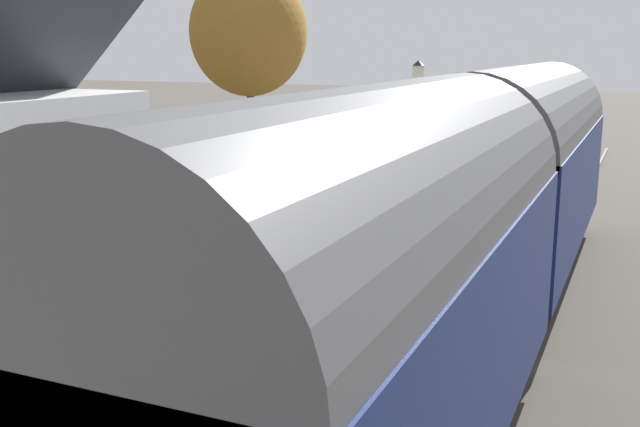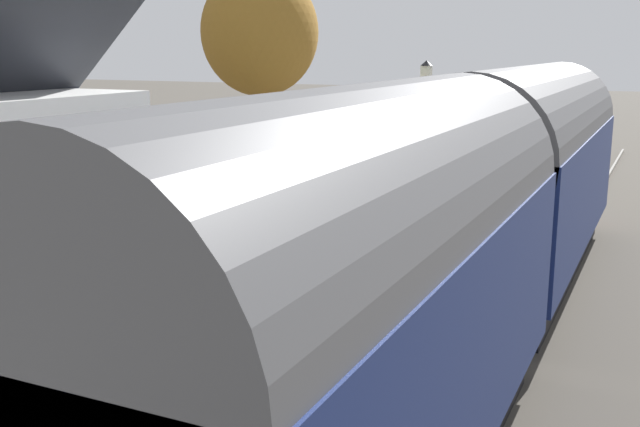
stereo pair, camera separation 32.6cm
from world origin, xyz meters
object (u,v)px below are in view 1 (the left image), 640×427
(bench_platform_end, at_px, (395,159))
(planter_edge_far, at_px, (320,165))
(bench_near_building, at_px, (290,205))
(planter_by_door, at_px, (314,149))
(tree_distant, at_px, (249,32))
(planter_edge_near, at_px, (345,152))
(planter_bench_left, at_px, (348,211))
(planter_bench_right, at_px, (258,235))
(bench_mid_platform, at_px, (328,186))
(planter_corner_building, at_px, (185,199))
(station_sign_board, at_px, (20,314))
(lamp_post_platform, at_px, (417,100))
(planter_under_sign, at_px, (133,226))
(train, at_px, (473,206))

(bench_platform_end, relative_size, planter_edge_far, 1.98)
(bench_near_building, relative_size, planter_by_door, 1.32)
(tree_distant, bearing_deg, planter_edge_near, -98.63)
(planter_bench_left, height_order, planter_bench_right, planter_bench_right)
(bench_mid_platform, bearing_deg, planter_edge_near, 18.09)
(planter_edge_near, distance_m, planter_bench_right, 11.34)
(planter_by_door, height_order, planter_corner_building, planter_by_door)
(planter_edge_near, height_order, station_sign_board, station_sign_board)
(planter_edge_far, height_order, planter_bench_right, planter_bench_right)
(planter_by_door, bearing_deg, bench_platform_end, -100.34)
(bench_near_building, relative_size, planter_edge_far, 1.96)
(bench_mid_platform, height_order, lamp_post_platform, lamp_post_platform)
(planter_edge_near, bearing_deg, planter_corner_building, 176.30)
(lamp_post_platform, bearing_deg, bench_mid_platform, 151.54)
(bench_mid_platform, distance_m, planter_bench_left, 2.63)
(bench_platform_end, relative_size, planter_under_sign, 2.00)
(lamp_post_platform, height_order, station_sign_board, lamp_post_platform)
(bench_platform_end, relative_size, planter_corner_building, 1.91)
(planter_edge_far, bearing_deg, bench_mid_platform, -154.00)
(lamp_post_platform, xyz_separation_m, tree_distant, (4.01, 7.08, 1.81))
(bench_near_building, relative_size, planter_bench_left, 1.71)
(bench_near_building, distance_m, planter_bench_left, 1.27)
(planter_edge_far, relative_size, station_sign_board, 0.46)
(planter_edge_far, distance_m, planter_corner_building, 6.49)
(planter_by_door, xyz_separation_m, planter_bench_left, (-7.53, -4.16, -0.16))
(planter_edge_far, xyz_separation_m, tree_distant, (2.38, 3.64, 3.92))
(train, relative_size, lamp_post_platform, 5.31)
(planter_edge_far, height_order, planter_edge_near, planter_edge_near)
(train, bearing_deg, planter_edge_far, 36.63)
(planter_edge_far, height_order, planter_by_door, planter_by_door)
(planter_under_sign, relative_size, planter_bench_left, 0.87)
(bench_mid_platform, bearing_deg, planter_by_door, 27.41)
(bench_near_building, xyz_separation_m, planter_under_sign, (-2.40, 2.17, -0.15))
(planter_by_door, distance_m, planter_under_sign, 10.09)
(bench_platform_end, xyz_separation_m, planter_by_door, (0.52, 2.84, 0.10))
(station_sign_board, relative_size, tree_distant, 0.21)
(bench_near_building, xyz_separation_m, tree_distant, (8.92, 5.83, 3.71))
(bench_near_building, distance_m, station_sign_board, 8.84)
(station_sign_board, bearing_deg, planter_edge_near, 11.62)
(bench_platform_end, distance_m, tree_distant, 7.09)
(planter_bench_right, bearing_deg, bench_near_building, 14.24)
(planter_edge_far, xyz_separation_m, planter_by_door, (1.12, 0.71, 0.31))
(planter_bench_right, xyz_separation_m, lamp_post_platform, (7.55, -0.58, 1.88))
(planter_edge_near, distance_m, tree_distant, 5.33)
(tree_distant, bearing_deg, planter_by_door, -113.20)
(planter_bench_left, bearing_deg, bench_platform_end, 10.67)
(train, distance_m, planter_under_sign, 6.52)
(bench_mid_platform, bearing_deg, lamp_post_platform, -28.46)
(planter_edge_far, relative_size, planter_by_door, 0.67)
(bench_platform_end, relative_size, station_sign_board, 0.90)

